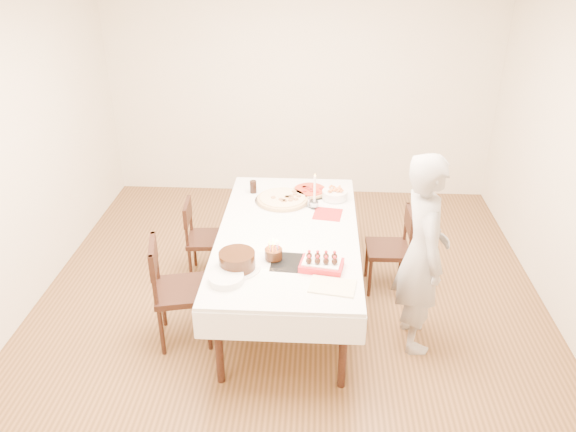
# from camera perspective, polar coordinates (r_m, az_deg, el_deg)

# --- Properties ---
(floor) EXTENTS (5.00, 5.00, 0.00)m
(floor) POSITION_cam_1_polar(r_m,az_deg,el_deg) (4.93, 0.12, -9.76)
(floor) COLOR #53371C
(floor) RESTS_ON ground
(wall_back) EXTENTS (4.50, 0.04, 2.70)m
(wall_back) POSITION_cam_1_polar(r_m,az_deg,el_deg) (6.62, 1.33, 13.28)
(wall_back) COLOR beige
(wall_back) RESTS_ON floor
(wall_left) EXTENTS (0.04, 5.00, 2.70)m
(wall_left) POSITION_cam_1_polar(r_m,az_deg,el_deg) (4.90, -27.25, 4.89)
(wall_left) COLOR beige
(wall_left) RESTS_ON floor
(dining_table) EXTENTS (1.37, 2.25, 0.75)m
(dining_table) POSITION_cam_1_polar(r_m,az_deg,el_deg) (4.79, 0.00, -5.48)
(dining_table) COLOR white
(dining_table) RESTS_ON floor
(chair_right_savory) EXTENTS (0.41, 0.41, 0.79)m
(chair_right_savory) POSITION_cam_1_polar(r_m,az_deg,el_deg) (5.11, 10.09, -3.34)
(chair_right_savory) COLOR #321910
(chair_right_savory) RESTS_ON floor
(chair_left_savory) EXTENTS (0.43, 0.43, 0.77)m
(chair_left_savory) POSITION_cam_1_polar(r_m,az_deg,el_deg) (5.27, -8.18, -2.33)
(chair_left_savory) COLOR #321910
(chair_left_savory) RESTS_ON floor
(chair_left_dessert) EXTENTS (0.55, 0.55, 0.90)m
(chair_left_dessert) POSITION_cam_1_polar(r_m,az_deg,el_deg) (4.49, -10.64, -7.46)
(chair_left_dessert) COLOR #321910
(chair_left_dessert) RESTS_ON floor
(person) EXTENTS (0.43, 0.62, 1.61)m
(person) POSITION_cam_1_polar(r_m,az_deg,el_deg) (4.31, 13.50, -3.77)
(person) COLOR #B1ADA7
(person) RESTS_ON floor
(pizza_white) EXTENTS (0.52, 0.52, 0.04)m
(pizza_white) POSITION_cam_1_polar(r_m,az_deg,el_deg) (5.08, -0.56, 1.73)
(pizza_white) COLOR beige
(pizza_white) RESTS_ON dining_table
(pizza_pepperoni) EXTENTS (0.41, 0.41, 0.04)m
(pizza_pepperoni) POSITION_cam_1_polar(r_m,az_deg,el_deg) (5.25, 2.23, 2.57)
(pizza_pepperoni) COLOR red
(pizza_pepperoni) RESTS_ON dining_table
(red_placemat) EXTENTS (0.27, 0.27, 0.01)m
(red_placemat) POSITION_cam_1_polar(r_m,az_deg,el_deg) (4.88, 4.05, 0.17)
(red_placemat) COLOR #B21E1E
(red_placemat) RESTS_ON dining_table
(pasta_bowl) EXTENTS (0.25, 0.25, 0.07)m
(pasta_bowl) POSITION_cam_1_polar(r_m,az_deg,el_deg) (5.14, 4.78, 2.19)
(pasta_bowl) COLOR white
(pasta_bowl) RESTS_ON dining_table
(taper_candle) EXTENTS (0.08, 0.08, 0.34)m
(taper_candle) POSITION_cam_1_polar(r_m,az_deg,el_deg) (4.90, 2.72, 2.56)
(taper_candle) COLOR white
(taper_candle) RESTS_ON dining_table
(shaker_pair) EXTENTS (0.09, 0.09, 0.08)m
(shaker_pair) POSITION_cam_1_polar(r_m,az_deg,el_deg) (4.97, 2.14, 1.32)
(shaker_pair) COLOR white
(shaker_pair) RESTS_ON dining_table
(cola_glass) EXTENTS (0.07, 0.07, 0.12)m
(cola_glass) POSITION_cam_1_polar(r_m,az_deg,el_deg) (5.25, -3.56, 2.98)
(cola_glass) COLOR black
(cola_glass) RESTS_ON dining_table
(layer_cake) EXTENTS (0.43, 0.43, 0.13)m
(layer_cake) POSITION_cam_1_polar(r_m,az_deg,el_deg) (4.10, -5.19, -4.54)
(layer_cake) COLOR black
(layer_cake) RESTS_ON dining_table
(cake_board) EXTENTS (0.29, 0.29, 0.01)m
(cake_board) POSITION_cam_1_polar(r_m,az_deg,el_deg) (4.19, 0.17, -4.76)
(cake_board) COLOR black
(cake_board) RESTS_ON dining_table
(birthday_cake) EXTENTS (0.17, 0.17, 0.14)m
(birthday_cake) POSITION_cam_1_polar(r_m,az_deg,el_deg) (4.19, -1.48, -3.46)
(birthday_cake) COLOR #3D2210
(birthday_cake) RESTS_ON dining_table
(strawberry_box) EXTENTS (0.34, 0.25, 0.08)m
(strawberry_box) POSITION_cam_1_polar(r_m,az_deg,el_deg) (4.11, 3.43, -4.89)
(strawberry_box) COLOR red
(strawberry_box) RESTS_ON dining_table
(box_lid) EXTENTS (0.35, 0.26, 0.03)m
(box_lid) POSITION_cam_1_polar(r_m,az_deg,el_deg) (3.94, 4.54, -7.21)
(box_lid) COLOR beige
(box_lid) RESTS_ON dining_table
(plate_stack) EXTENTS (0.28, 0.28, 0.05)m
(plate_stack) POSITION_cam_1_polar(r_m,az_deg,el_deg) (3.99, -6.30, -6.31)
(plate_stack) COLOR white
(plate_stack) RESTS_ON dining_table
(china_plate) EXTENTS (0.20, 0.20, 0.01)m
(china_plate) POSITION_cam_1_polar(r_m,az_deg,el_deg) (4.27, -5.56, -4.17)
(china_plate) COLOR white
(china_plate) RESTS_ON dining_table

